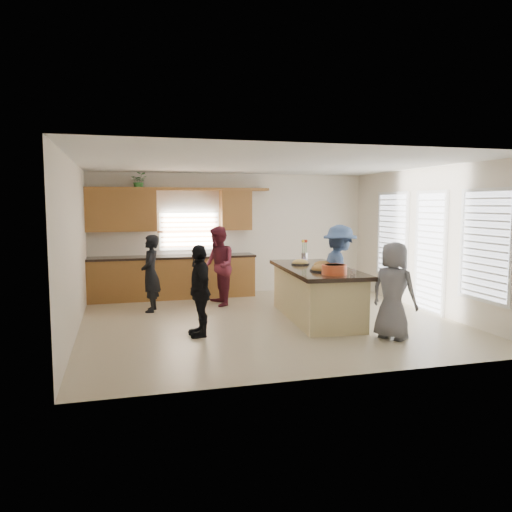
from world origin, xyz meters
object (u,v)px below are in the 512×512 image
object	(u,v)px
salad_bowl	(334,269)
woman_left_mid	(218,266)
woman_right_back	(340,271)
woman_left_front	(200,290)
woman_right_front	(393,291)
woman_left_back	(151,273)
island	(316,294)

from	to	relation	value
salad_bowl	woman_left_mid	size ratio (longest dim) A/B	0.25
woman_right_back	woman_left_front	bearing A→B (deg)	106.00
woman_left_mid	woman_right_front	xyz separation A→B (m)	(2.14, -3.24, -0.06)
woman_right_back	woman_left_back	bearing A→B (deg)	69.95
salad_bowl	woman_right_back	world-z (taller)	woman_right_back
salad_bowl	woman_left_back	xyz separation A→B (m)	(-2.81, 2.37, -0.29)
woman_left_mid	woman_left_front	size ratio (longest dim) A/B	1.12
woman_left_back	woman_right_front	distance (m)	4.63
salad_bowl	woman_left_front	distance (m)	2.21
woman_left_back	woman_left_mid	distance (m)	1.40
island	woman_right_front	world-z (taller)	woman_right_front
woman_left_front	woman_right_back	distance (m)	2.77
woman_left_front	salad_bowl	bearing A→B (deg)	78.23
woman_right_back	woman_left_mid	bearing A→B (deg)	52.88
woman_left_front	woman_right_back	xyz separation A→B (m)	(2.69, 0.61, 0.13)
woman_left_back	woman_right_back	world-z (taller)	woman_right_back
island	woman_left_front	bearing A→B (deg)	-160.35
woman_left_back	woman_left_mid	xyz separation A→B (m)	(1.38, 0.23, 0.07)
woman_left_mid	woman_left_back	bearing A→B (deg)	-84.87
island	woman_right_back	xyz separation A→B (m)	(0.45, -0.01, 0.41)
woman_left_front	woman_left_mid	bearing A→B (deg)	158.78
island	woman_left_mid	world-z (taller)	woman_left_mid
woman_left_front	woman_right_back	size ratio (longest dim) A/B	0.85
salad_bowl	woman_left_front	bearing A→B (deg)	171.46
woman_right_front	woman_left_front	bearing A→B (deg)	39.38
island	woman_left_back	xyz separation A→B (m)	(-2.88, 1.43, 0.30)
salad_bowl	woman_left_mid	world-z (taller)	woman_left_mid
woman_left_back	woman_left_front	xyz separation A→B (m)	(0.64, -2.05, -0.02)
woman_right_back	salad_bowl	bearing A→B (deg)	153.84
salad_bowl	woman_left_front	xyz separation A→B (m)	(-2.17, 0.33, -0.31)
salad_bowl	woman_right_back	size ratio (longest dim) A/B	0.24
salad_bowl	woman_right_back	bearing A→B (deg)	60.57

